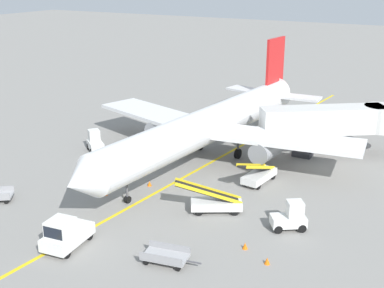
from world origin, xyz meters
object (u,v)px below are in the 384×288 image
(jet_bridge, at_px, (337,120))
(airliner, at_px, (211,124))
(safety_cone_nose_left, at_px, (105,193))
(safety_cone_wingtip_right, at_px, (149,184))
(baggage_tug_by_cargo_door, at_px, (291,217))
(baggage_cart_loaded, at_px, (165,256))
(safety_cone_wingtip_left, at_px, (267,261))
(ground_crew_marshaller, at_px, (139,161))
(safety_cone_nose_right, at_px, (245,246))
(belt_loader_aft_hold, at_px, (259,174))
(belt_loader_forward_hold, at_px, (215,202))
(pushback_tug, at_px, (65,234))
(baggage_tug_near_wing, at_px, (95,142))

(jet_bridge, bearing_deg, airliner, -146.18)
(safety_cone_nose_left, height_order, safety_cone_wingtip_right, same)
(baggage_tug_by_cargo_door, height_order, baggage_cart_loaded, baggage_tug_by_cargo_door)
(safety_cone_wingtip_left, bearing_deg, safety_cone_nose_left, 167.96)
(jet_bridge, bearing_deg, safety_cone_nose_left, -126.30)
(baggage_tug_by_cargo_door, bearing_deg, safety_cone_nose_left, -173.01)
(ground_crew_marshaller, bearing_deg, safety_cone_nose_right, -29.70)
(belt_loader_aft_hold, bearing_deg, jet_bridge, 69.39)
(safety_cone_wingtip_right, bearing_deg, safety_cone_nose_left, -122.08)
(ground_crew_marshaller, bearing_deg, belt_loader_aft_hold, 14.25)
(safety_cone_nose_left, relative_size, safety_cone_wingtip_right, 1.00)
(baggage_tug_by_cargo_door, height_order, belt_loader_forward_hold, belt_loader_forward_hold)
(pushback_tug, height_order, baggage_tug_near_wing, pushback_tug)
(belt_loader_forward_hold, bearing_deg, baggage_tug_near_wing, 159.07)
(safety_cone_nose_right, xyz_separation_m, safety_cone_wingtip_right, (-11.13, 5.49, 0.00))
(jet_bridge, bearing_deg, safety_cone_nose_right, -91.12)
(airliner, xyz_separation_m, safety_cone_nose_left, (-3.47, -11.72, -3.20))
(airliner, bearing_deg, jet_bridge, 33.82)
(airliner, height_order, safety_cone_nose_right, airliner)
(belt_loader_forward_hold, relative_size, belt_loader_aft_hold, 0.97)
(baggage_tug_near_wing, bearing_deg, airliner, 18.31)
(jet_bridge, height_order, ground_crew_marshaller, jet_bridge)
(airliner, height_order, safety_cone_nose_left, airliner)
(belt_loader_forward_hold, bearing_deg, baggage_cart_loaded, -85.90)
(airliner, distance_m, baggage_cart_loaded, 19.14)
(belt_loader_forward_hold, distance_m, safety_cone_wingtip_right, 7.15)
(airliner, distance_m, jet_bridge, 12.19)
(baggage_tug_by_cargo_door, xyz_separation_m, baggage_cart_loaded, (-5.28, -8.00, -0.46))
(safety_cone_nose_right, bearing_deg, pushback_tug, -151.61)
(safety_cone_nose_right, relative_size, safety_cone_wingtip_left, 1.00)
(ground_crew_marshaller, bearing_deg, safety_cone_wingtip_left, -29.47)
(baggage_cart_loaded, xyz_separation_m, safety_cone_wingtip_left, (5.54, 2.96, -0.25))
(pushback_tug, bearing_deg, ground_crew_marshaller, 105.05)
(baggage_cart_loaded, distance_m, ground_crew_marshaller, 15.73)
(safety_cone_wingtip_right, bearing_deg, baggage_cart_loaded, -51.57)
(belt_loader_aft_hold, xyz_separation_m, ground_crew_marshaller, (-10.50, -2.67, 0.13))
(jet_bridge, height_order, baggage_tug_near_wing, jet_bridge)
(baggage_tug_by_cargo_door, bearing_deg, belt_loader_aft_hold, 127.64)
(airliner, relative_size, safety_cone_wingtip_right, 80.33)
(baggage_tug_near_wing, relative_size, ground_crew_marshaller, 1.58)
(baggage_tug_near_wing, xyz_separation_m, baggage_cart_loaded, (17.21, -14.23, -0.46))
(baggage_tug_near_wing, relative_size, baggage_cart_loaded, 0.70)
(baggage_cart_loaded, bearing_deg, airliner, 108.82)
(baggage_tug_by_cargo_door, relative_size, belt_loader_aft_hold, 0.53)
(belt_loader_aft_hold, xyz_separation_m, safety_cone_nose_left, (-9.79, -8.39, -0.56))
(baggage_tug_near_wing, distance_m, ground_crew_marshaller, 7.31)
(airliner, bearing_deg, ground_crew_marshaller, -124.85)
(jet_bridge, bearing_deg, baggage_cart_loaded, -99.26)
(ground_crew_marshaller, relative_size, safety_cone_nose_right, 3.86)
(baggage_tug_by_cargo_door, relative_size, ground_crew_marshaller, 1.60)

